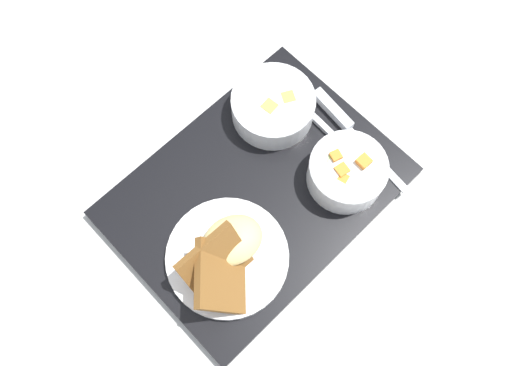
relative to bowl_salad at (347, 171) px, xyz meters
name	(u,v)px	position (x,y,z in m)	size (l,w,h in m)	color
ground_plane	(256,194)	(0.10, -0.08, -0.05)	(4.00, 4.00, 0.00)	silver
serving_tray	(256,192)	(0.10, -0.08, -0.04)	(0.42, 0.32, 0.02)	black
bowl_salad	(347,171)	(0.00, 0.00, 0.00)	(0.11, 0.11, 0.06)	white
bowl_soup	(273,105)	(-0.01, -0.15, 0.00)	(0.13, 0.13, 0.05)	white
plate_main	(227,256)	(0.20, -0.04, -0.01)	(0.17, 0.17, 0.08)	white
knife	(339,118)	(-0.07, -0.07, -0.02)	(0.05, 0.21, 0.02)	silver
spoon	(334,137)	(-0.04, -0.05, -0.02)	(0.04, 0.15, 0.01)	silver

